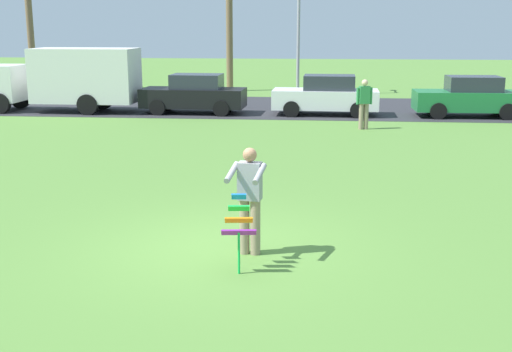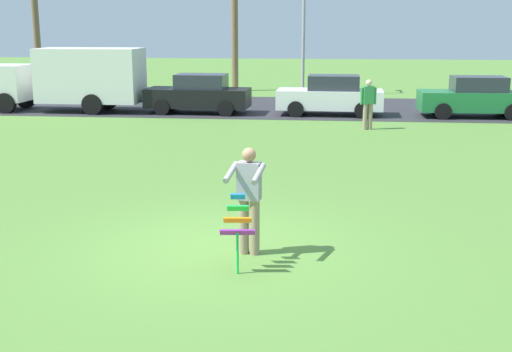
# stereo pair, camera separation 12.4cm
# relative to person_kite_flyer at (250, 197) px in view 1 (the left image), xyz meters

# --- Properties ---
(ground_plane) EXTENTS (120.00, 120.00, 0.00)m
(ground_plane) POSITION_rel_person_kite_flyer_xyz_m (-0.51, 0.25, -0.95)
(ground_plane) COLOR #568438
(road_strip) EXTENTS (120.00, 8.00, 0.01)m
(road_strip) POSITION_rel_person_kite_flyer_xyz_m (-0.51, 19.08, -0.95)
(road_strip) COLOR #2D2D33
(road_strip) RESTS_ON ground
(person_kite_flyer) EXTENTS (0.61, 0.71, 1.73)m
(person_kite_flyer) POSITION_rel_person_kite_flyer_xyz_m (0.00, 0.00, 0.00)
(person_kite_flyer) COLOR gray
(person_kite_flyer) RESTS_ON ground
(kite_held) EXTENTS (0.52, 0.67, 1.11)m
(kite_held) POSITION_rel_person_kite_flyer_xyz_m (-0.08, -0.69, -0.21)
(kite_held) COLOR blue
(kite_held) RESTS_ON ground
(parked_truck_white_box) EXTENTS (6.72, 2.16, 2.62)m
(parked_truck_white_box) POSITION_rel_person_kite_flyer_xyz_m (-9.42, 16.69, 0.46)
(parked_truck_white_box) COLOR silver
(parked_truck_white_box) RESTS_ON ground
(parked_car_black) EXTENTS (4.26, 1.94, 1.60)m
(parked_car_black) POSITION_rel_person_kite_flyer_xyz_m (-4.07, 16.68, -0.18)
(parked_car_black) COLOR black
(parked_car_black) RESTS_ON ground
(parked_car_white) EXTENTS (4.24, 1.92, 1.60)m
(parked_car_white) POSITION_rel_person_kite_flyer_xyz_m (1.31, 16.68, -0.18)
(parked_car_white) COLOR white
(parked_car_white) RESTS_ON ground
(parked_car_green) EXTENTS (4.23, 1.88, 1.60)m
(parked_car_green) POSITION_rel_person_kite_flyer_xyz_m (6.93, 16.69, -0.18)
(parked_car_green) COLOR #1E7238
(parked_car_green) RESTS_ON ground
(streetlight_pole) EXTENTS (0.24, 1.65, 7.00)m
(streetlight_pole) POSITION_rel_person_kite_flyer_xyz_m (-0.10, 24.30, 3.05)
(streetlight_pole) COLOR #9E9EA3
(streetlight_pole) RESTS_ON ground
(person_walker_near) EXTENTS (0.56, 0.30, 1.73)m
(person_walker_near) POSITION_rel_person_kite_flyer_xyz_m (2.59, 13.12, -0.02)
(person_walker_near) COLOR gray
(person_walker_near) RESTS_ON ground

